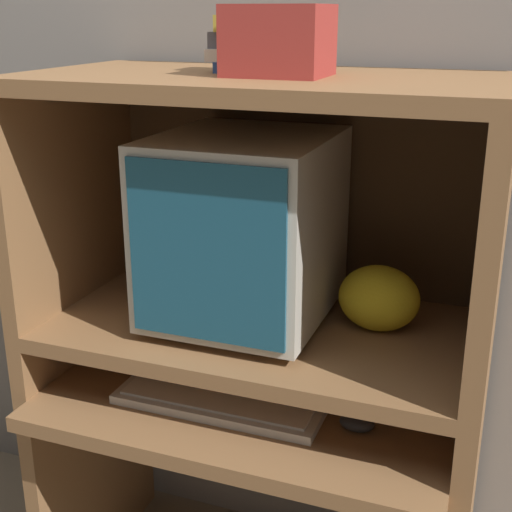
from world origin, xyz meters
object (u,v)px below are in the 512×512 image
(keyboard, at_px, (219,402))
(book_stack, at_px, (247,44))
(storage_box, at_px, (279,41))
(crt_monitor, at_px, (244,227))
(mouse, at_px, (357,423))
(snack_bag, at_px, (379,298))

(keyboard, height_order, book_stack, book_stack)
(keyboard, height_order, storage_box, storage_box)
(crt_monitor, bearing_deg, mouse, -22.89)
(mouse, distance_m, snack_bag, 0.28)
(mouse, xyz_separation_m, book_stack, (-0.31, 0.16, 0.76))
(crt_monitor, xyz_separation_m, book_stack, (-0.00, 0.03, 0.39))
(mouse, bearing_deg, snack_bag, 90.40)
(keyboard, distance_m, storage_box, 0.78)
(mouse, xyz_separation_m, snack_bag, (-0.00, 0.18, 0.22))
(snack_bag, bearing_deg, mouse, -89.60)
(mouse, bearing_deg, storage_box, 156.26)
(book_stack, distance_m, storage_box, 0.11)
(keyboard, xyz_separation_m, mouse, (0.31, 0.02, 0.00))
(crt_monitor, height_order, storage_box, storage_box)
(crt_monitor, relative_size, mouse, 5.72)
(crt_monitor, distance_m, storage_box, 0.42)
(keyboard, bearing_deg, storage_box, 49.98)
(snack_bag, xyz_separation_m, storage_box, (-0.21, -0.08, 0.55))
(storage_box, bearing_deg, book_stack, 146.20)
(snack_bag, distance_m, storage_box, 0.60)
(mouse, distance_m, storage_box, 0.80)
(snack_bag, distance_m, book_stack, 0.62)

